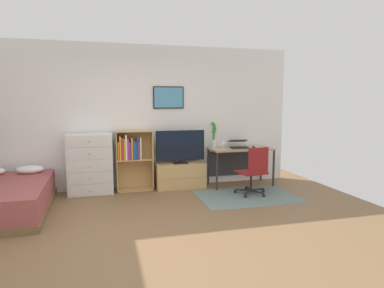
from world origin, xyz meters
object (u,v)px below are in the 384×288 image
object	(u,v)px
laptop	(239,144)
office_chair	(254,170)
bamboo_vase	(214,135)
wine_glass	(224,142)
television	(180,147)
bookshelf	(132,155)
computer_mouse	(254,147)
dresser	(90,164)
tv_stand	(180,175)
desk	(239,154)
bed	(0,198)

from	to	relation	value
laptop	office_chair	bearing A→B (deg)	-87.98
laptop	bamboo_vase	bearing A→B (deg)	170.05
office_chair	wine_glass	xyz separation A→B (m)	(-0.33, 0.67, 0.42)
television	laptop	bearing A→B (deg)	0.01
bookshelf	laptop	distance (m)	2.10
bookshelf	computer_mouse	size ratio (longest dim) A/B	10.71
bookshelf	dresser	bearing A→B (deg)	-175.04
tv_stand	television	bearing A→B (deg)	-90.00
television	bamboo_vase	world-z (taller)	bamboo_vase
desk	television	bearing A→B (deg)	-179.70
office_chair	computer_mouse	size ratio (longest dim) A/B	8.27
wine_glass	office_chair	bearing A→B (deg)	-63.94
laptop	television	bearing A→B (deg)	-174.95
desk	wine_glass	xyz separation A→B (m)	(-0.39, -0.15, 0.27)
office_chair	computer_mouse	xyz separation A→B (m)	(0.30, 0.69, 0.30)
television	bamboo_vase	bearing A→B (deg)	10.29
desk	laptop	bearing A→B (deg)	-155.92
dresser	bamboo_vase	size ratio (longest dim) A/B	2.13
dresser	office_chair	world-z (taller)	dresser
bed	office_chair	distance (m)	4.04
tv_stand	bamboo_vase	world-z (taller)	bamboo_vase
tv_stand	computer_mouse	bearing A→B (deg)	-6.03
desk	computer_mouse	world-z (taller)	computer_mouse
bed	television	distance (m)	3.04
bed	dresser	xyz separation A→B (m)	(1.25, 0.77, 0.31)
bed	dresser	world-z (taller)	dresser
dresser	bookshelf	bearing A→B (deg)	4.96
bookshelf	computer_mouse	xyz separation A→B (m)	(2.35, -0.20, 0.09)
office_chair	bamboo_vase	size ratio (longest dim) A/B	1.69
bamboo_vase	wine_glass	xyz separation A→B (m)	(0.11, -0.27, -0.12)
bookshelf	television	world-z (taller)	bookshelf
computer_mouse	bed	bearing A→B (deg)	-171.66
dresser	office_chair	size ratio (longest dim) A/B	1.26
bookshelf	television	bearing A→B (deg)	-4.47
bookshelf	bamboo_vase	distance (m)	1.65
desk	bamboo_vase	size ratio (longest dim) A/B	2.41
tv_stand	dresser	bearing A→B (deg)	-179.48
television	computer_mouse	xyz separation A→B (m)	(1.45, -0.13, -0.04)
laptop	bookshelf	bearing A→B (deg)	-176.89
bookshelf	desk	xyz separation A→B (m)	(2.11, -0.06, -0.06)
computer_mouse	tv_stand	bearing A→B (deg)	173.97
tv_stand	desk	xyz separation A→B (m)	(1.20, -0.02, 0.37)
bamboo_vase	laptop	bearing A→B (deg)	-15.00
office_chair	computer_mouse	distance (m)	0.81
television	wine_glass	size ratio (longest dim) A/B	5.19
television	computer_mouse	bearing A→B (deg)	-5.15
office_chair	desk	bearing A→B (deg)	75.66
computer_mouse	bamboo_vase	size ratio (longest dim) A/B	0.20
dresser	bookshelf	size ratio (longest dim) A/B	0.97
bookshelf	laptop	world-z (taller)	bookshelf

